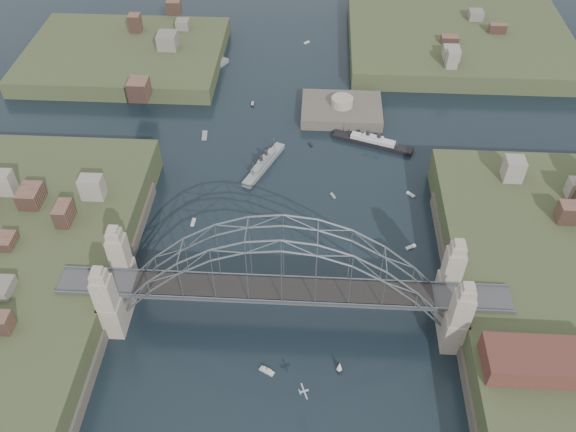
# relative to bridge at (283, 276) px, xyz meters

# --- Properties ---
(ground) EXTENTS (500.00, 500.00, 0.00)m
(ground) POSITION_rel_bridge_xyz_m (0.00, 0.00, -12.32)
(ground) COLOR black
(ground) RESTS_ON ground
(bridge) EXTENTS (84.00, 13.80, 24.60)m
(bridge) POSITION_rel_bridge_xyz_m (0.00, 0.00, 0.00)
(bridge) COLOR #444447
(bridge) RESTS_ON ground
(headland_nw) EXTENTS (60.00, 45.00, 9.00)m
(headland_nw) POSITION_rel_bridge_xyz_m (-55.00, 95.00, -11.82)
(headland_nw) COLOR #394325
(headland_nw) RESTS_ON ground
(headland_ne) EXTENTS (70.00, 55.00, 9.50)m
(headland_ne) POSITION_rel_bridge_xyz_m (50.00, 110.00, -11.57)
(headland_ne) COLOR #394325
(headland_ne) RESTS_ON ground
(fort_island) EXTENTS (22.00, 16.00, 9.40)m
(fort_island) POSITION_rel_bridge_xyz_m (12.00, 70.00, -12.66)
(fort_island) COLOR #4D453C
(fort_island) RESTS_ON ground
(wharf_shed) EXTENTS (20.00, 8.00, 4.00)m
(wharf_shed) POSITION_rel_bridge_xyz_m (44.00, -14.00, -2.32)
(wharf_shed) COLOR #592D26
(wharf_shed) RESTS_ON shore_east
(naval_cruiser_near) EXTENTS (9.47, 17.65, 5.46)m
(naval_cruiser_near) POSITION_rel_bridge_xyz_m (-7.56, 45.98, -11.48)
(naval_cruiser_near) COLOR gray
(naval_cruiser_near) RESTS_ON ground
(naval_cruiser_far) EXTENTS (10.65, 15.57, 5.67)m
(naval_cruiser_far) POSITION_rel_bridge_xyz_m (-28.18, 90.30, -11.44)
(naval_cruiser_far) COLOR gray
(naval_cruiser_far) RESTS_ON ground
(ocean_liner) EXTENTS (21.01, 9.71, 5.21)m
(ocean_liner) POSITION_rel_bridge_xyz_m (20.01, 56.59, -11.52)
(ocean_liner) COLOR black
(ocean_liner) RESTS_ON ground
(aeroplane) EXTENTS (1.73, 2.97, 0.45)m
(aeroplane) POSITION_rel_bridge_xyz_m (4.53, -19.01, -6.87)
(aeroplane) COLOR silver
(small_boat_a) EXTENTS (0.84, 2.44, 0.45)m
(small_boat_a) POSITION_rel_bridge_xyz_m (-21.88, 25.00, -12.17)
(small_boat_a) COLOR silver
(small_boat_a) RESTS_ON ground
(small_boat_b) EXTENTS (1.50, 2.01, 0.45)m
(small_boat_b) POSITION_rel_bridge_xyz_m (9.69, 35.74, -12.17)
(small_boat_b) COLOR silver
(small_boat_b) RESTS_ON ground
(small_boat_c) EXTENTS (2.88, 2.11, 1.43)m
(small_boat_c) POSITION_rel_bridge_xyz_m (-2.15, -12.28, -12.04)
(small_boat_c) COLOR silver
(small_boat_c) RESTS_ON ground
(small_boat_d) EXTENTS (2.13, 2.17, 0.45)m
(small_boat_d) POSITION_rel_bridge_xyz_m (28.15, 37.21, -12.17)
(small_boat_d) COLOR silver
(small_boat_d) RESTS_ON ground
(small_boat_e) EXTENTS (1.72, 4.13, 0.45)m
(small_boat_e) POSITION_rel_bridge_xyz_m (-24.44, 57.91, -12.17)
(small_boat_e) COLOR silver
(small_boat_e) RESTS_ON ground
(small_boat_f) EXTENTS (1.14, 1.67, 0.45)m
(small_boat_f) POSITION_rel_bridge_xyz_m (3.79, 55.59, -12.17)
(small_boat_f) COLOR silver
(small_boat_f) RESTS_ON ground
(small_boat_h) EXTENTS (0.77, 2.30, 1.43)m
(small_boat_h) POSITION_rel_bridge_xyz_m (-13.12, 73.51, -12.04)
(small_boat_h) COLOR silver
(small_boat_h) RESTS_ON ground
(small_boat_i) EXTENTS (2.47, 1.93, 0.45)m
(small_boat_i) POSITION_rel_bridge_xyz_m (26.60, 19.97, -12.17)
(small_boat_i) COLOR silver
(small_boat_i) RESTS_ON ground
(small_boat_k) EXTENTS (1.98, 1.98, 0.45)m
(small_boat_k) POSITION_rel_bridge_xyz_m (1.07, 110.80, -12.17)
(small_boat_k) COLOR silver
(small_boat_k) RESTS_ON ground
(small_boat_l) EXTENTS (2.47, 2.87, 1.43)m
(small_boat_l) POSITION_rel_bridge_xyz_m (-41.15, 29.82, -12.04)
(small_boat_l) COLOR silver
(small_boat_l) RESTS_ON ground
(small_boat_m) EXTENTS (1.05, 1.97, 2.38)m
(small_boat_m) POSITION_rel_bridge_xyz_m (10.85, -11.12, -11.37)
(small_boat_m) COLOR silver
(small_boat_m) RESTS_ON ground
(small_boat_n) EXTENTS (1.98, 3.19, 1.43)m
(small_boat_n) POSITION_rel_bridge_xyz_m (40.27, 85.29, -12.04)
(small_boat_n) COLOR silver
(small_boat_n) RESTS_ON ground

